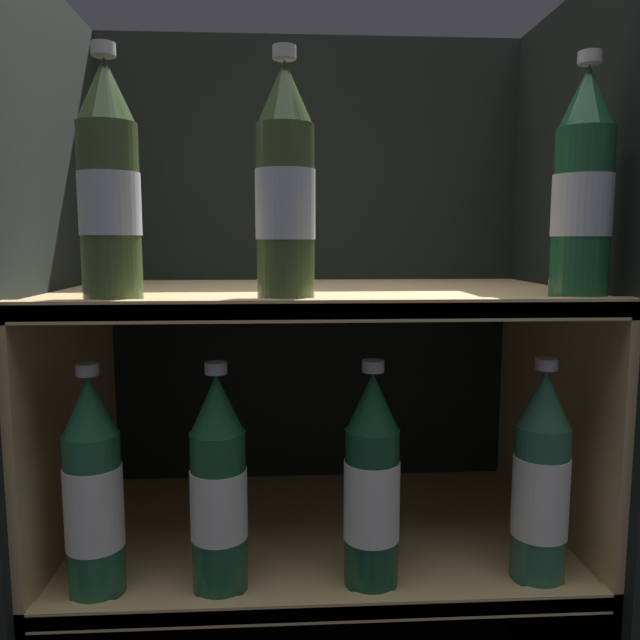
{
  "coord_description": "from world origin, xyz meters",
  "views": [
    {
      "loc": [
        -0.05,
        -0.68,
        0.69
      ],
      "look_at": [
        0.0,
        0.14,
        0.58
      ],
      "focal_mm": 35.0,
      "sensor_mm": 36.0,
      "label": 1
    }
  ],
  "objects_px": {
    "bottle_upper_front_0": "(109,187)",
    "bottle_upper_front_1": "(285,188)",
    "bottle_upper_front_2": "(583,190)",
    "bottle_lower_front_3": "(541,482)",
    "bottle_lower_front_0": "(93,492)",
    "bottle_lower_front_1": "(219,489)",
    "bottle_lower_front_2": "(372,486)"
  },
  "relations": [
    {
      "from": "bottle_upper_front_1",
      "to": "bottle_upper_front_2",
      "type": "distance_m",
      "value": 0.35
    },
    {
      "from": "bottle_upper_front_0",
      "to": "bottle_lower_front_0",
      "type": "xyz_separation_m",
      "value": [
        -0.03,
        -0.0,
        -0.36
      ]
    },
    {
      "from": "bottle_upper_front_0",
      "to": "bottle_lower_front_2",
      "type": "xyz_separation_m",
      "value": [
        0.3,
        0.0,
        -0.36
      ]
    },
    {
      "from": "bottle_lower_front_1",
      "to": "bottle_upper_front_2",
      "type": "bearing_deg",
      "value": 0.0
    },
    {
      "from": "bottle_upper_front_1",
      "to": "bottle_upper_front_2",
      "type": "height_order",
      "value": "same"
    },
    {
      "from": "bottle_upper_front_1",
      "to": "bottle_lower_front_2",
      "type": "bearing_deg",
      "value": 0.0
    },
    {
      "from": "bottle_upper_front_0",
      "to": "bottle_lower_front_3",
      "type": "height_order",
      "value": "bottle_upper_front_0"
    },
    {
      "from": "bottle_upper_front_0",
      "to": "bottle_lower_front_3",
      "type": "xyz_separation_m",
      "value": [
        0.51,
        0.0,
        -0.36
      ]
    },
    {
      "from": "bottle_lower_front_0",
      "to": "bottle_lower_front_3",
      "type": "bearing_deg",
      "value": 0.0
    },
    {
      "from": "bottle_lower_front_1",
      "to": "bottle_lower_front_2",
      "type": "relative_size",
      "value": 1.0
    },
    {
      "from": "bottle_upper_front_1",
      "to": "bottle_lower_front_0",
      "type": "xyz_separation_m",
      "value": [
        -0.23,
        0.0,
        -0.36
      ]
    },
    {
      "from": "bottle_upper_front_0",
      "to": "bottle_lower_front_0",
      "type": "bearing_deg",
      "value": -180.0
    },
    {
      "from": "bottle_upper_front_2",
      "to": "bottle_lower_front_2",
      "type": "xyz_separation_m",
      "value": [
        -0.25,
        0.0,
        -0.36
      ]
    },
    {
      "from": "bottle_lower_front_0",
      "to": "bottle_lower_front_2",
      "type": "xyz_separation_m",
      "value": [
        0.34,
        0.0,
        0.0
      ]
    },
    {
      "from": "bottle_upper_front_0",
      "to": "bottle_lower_front_0",
      "type": "distance_m",
      "value": 0.36
    },
    {
      "from": "bottle_lower_front_0",
      "to": "bottle_lower_front_1",
      "type": "height_order",
      "value": "same"
    },
    {
      "from": "bottle_lower_front_3",
      "to": "bottle_lower_front_0",
      "type": "bearing_deg",
      "value": -180.0
    },
    {
      "from": "bottle_upper_front_0",
      "to": "bottle_lower_front_3",
      "type": "relative_size",
      "value": 1.0
    },
    {
      "from": "bottle_lower_front_1",
      "to": "bottle_lower_front_3",
      "type": "height_order",
      "value": "same"
    },
    {
      "from": "bottle_lower_front_0",
      "to": "bottle_upper_front_0",
      "type": "bearing_deg",
      "value": 0.0
    },
    {
      "from": "bottle_upper_front_1",
      "to": "bottle_lower_front_0",
      "type": "relative_size",
      "value": 1.0
    },
    {
      "from": "bottle_upper_front_0",
      "to": "bottle_lower_front_0",
      "type": "relative_size",
      "value": 1.0
    },
    {
      "from": "bottle_lower_front_1",
      "to": "bottle_lower_front_3",
      "type": "relative_size",
      "value": 1.0
    },
    {
      "from": "bottle_upper_front_0",
      "to": "bottle_lower_front_0",
      "type": "height_order",
      "value": "bottle_upper_front_0"
    },
    {
      "from": "bottle_upper_front_0",
      "to": "bottle_lower_front_3",
      "type": "distance_m",
      "value": 0.63
    },
    {
      "from": "bottle_upper_front_2",
      "to": "bottle_lower_front_1",
      "type": "bearing_deg",
      "value": 180.0
    },
    {
      "from": "bottle_upper_front_1",
      "to": "bottle_lower_front_1",
      "type": "relative_size",
      "value": 1.0
    },
    {
      "from": "bottle_upper_front_2",
      "to": "bottle_lower_front_3",
      "type": "height_order",
      "value": "bottle_upper_front_2"
    },
    {
      "from": "bottle_upper_front_0",
      "to": "bottle_lower_front_3",
      "type": "bearing_deg",
      "value": 0.0
    },
    {
      "from": "bottle_lower_front_0",
      "to": "bottle_upper_front_2",
      "type": "bearing_deg",
      "value": 0.0
    },
    {
      "from": "bottle_upper_front_0",
      "to": "bottle_upper_front_1",
      "type": "distance_m",
      "value": 0.2
    },
    {
      "from": "bottle_lower_front_0",
      "to": "bottle_upper_front_1",
      "type": "bearing_deg",
      "value": 0.0
    }
  ]
}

